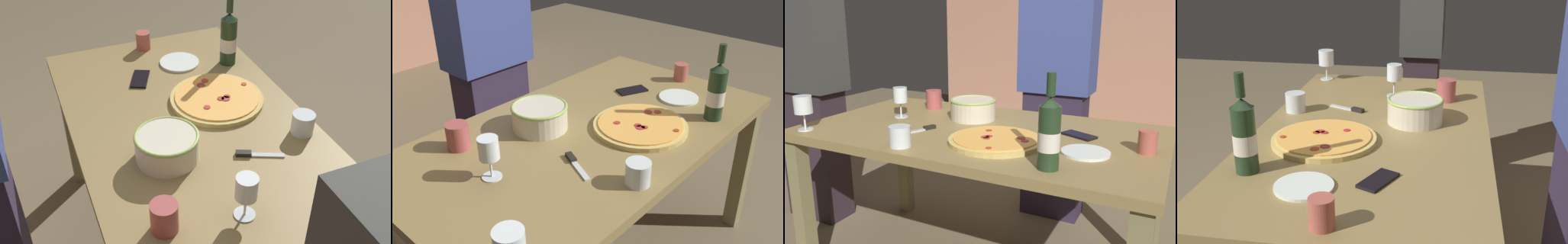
# 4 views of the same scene
# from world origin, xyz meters

# --- Properties ---
(dining_table) EXTENTS (1.60, 0.90, 0.75)m
(dining_table) POSITION_xyz_m (0.00, 0.00, 0.66)
(dining_table) COLOR olive
(dining_table) RESTS_ON ground
(pizza) EXTENTS (0.39, 0.39, 0.03)m
(pizza) POSITION_xyz_m (0.15, -0.16, 0.76)
(pizza) COLOR tan
(pizza) RESTS_ON dining_table
(serving_bowl) EXTENTS (0.23, 0.23, 0.10)m
(serving_bowl) POSITION_xyz_m (-0.12, 0.16, 0.81)
(serving_bowl) COLOR beige
(serving_bowl) RESTS_ON dining_table
(wine_bottle) EXTENTS (0.08, 0.08, 0.33)m
(wine_bottle) POSITION_xyz_m (0.43, -0.34, 0.88)
(wine_bottle) COLOR #213920
(wine_bottle) RESTS_ON dining_table
(wine_glass_near_pizza) EXTENTS (0.07, 0.07, 0.15)m
(wine_glass_near_pizza) POSITION_xyz_m (-0.47, 0.02, 0.86)
(wine_glass_near_pizza) COLOR white
(wine_glass_near_pizza) RESTS_ON dining_table
(cup_amber) EXTENTS (0.07, 0.07, 0.09)m
(cup_amber) POSITION_xyz_m (0.71, -0.01, 0.79)
(cup_amber) COLOR #B5564A
(cup_amber) RESTS_ON dining_table
(cup_ceramic) EXTENTS (0.09, 0.09, 0.10)m
(cup_ceramic) POSITION_xyz_m (-0.43, 0.27, 0.80)
(cup_ceramic) COLOR #AA4D4B
(cup_ceramic) RESTS_ON dining_table
(cup_spare) EXTENTS (0.09, 0.09, 0.08)m
(cup_spare) POSITION_xyz_m (-0.17, -0.37, 0.79)
(cup_spare) COLOR white
(cup_spare) RESTS_ON dining_table
(side_plate) EXTENTS (0.18, 0.18, 0.01)m
(side_plate) POSITION_xyz_m (0.51, -0.12, 0.76)
(side_plate) COLOR white
(side_plate) RESTS_ON dining_table
(cell_phone) EXTENTS (0.16, 0.12, 0.01)m
(cell_phone) POSITION_xyz_m (0.43, 0.09, 0.76)
(cell_phone) COLOR black
(cell_phone) RESTS_ON dining_table
(pizza_knife) EXTENTS (0.09, 0.17, 0.02)m
(pizza_knife) POSITION_xyz_m (-0.22, -0.13, 0.76)
(pizza_knife) COLOR silver
(pizza_knife) RESTS_ON dining_table
(person_guest_left) EXTENTS (0.43, 0.24, 1.63)m
(person_guest_left) POSITION_xyz_m (0.12, 0.80, 0.82)
(person_guest_left) COLOR #2F243C
(person_guest_left) RESTS_ON ground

